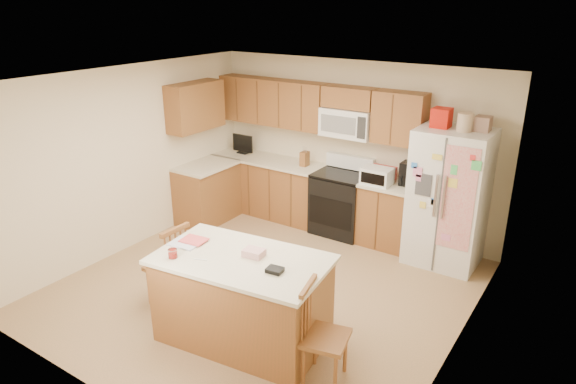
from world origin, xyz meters
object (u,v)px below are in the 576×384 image
Objects in this scene: refrigerator at (449,196)px; island at (243,298)px; windsor_chair_left at (169,267)px; windsor_chair_back at (278,274)px; windsor_chair_right at (323,337)px; stove at (341,202)px.

refrigerator is 3.06m from island.
island reaches higher than windsor_chair_left.
windsor_chair_left is (-2.28, -2.72, -0.46)m from refrigerator.
windsor_chair_back is at bearing -120.25° from refrigerator.
windsor_chair_left is 1.13× the size of windsor_chair_back.
island is (-1.17, -2.79, -0.45)m from refrigerator.
windsor_chair_right is (1.02, -0.78, 0.05)m from windsor_chair_back.
stove is at bearing 177.70° from refrigerator.
windsor_chair_right is at bearing -37.57° from windsor_chair_back.
windsor_chair_left reaches higher than windsor_chair_right.
island is at bearing -112.83° from refrigerator.
stove is 1.17× the size of windsor_chair_right.
stove is 0.55× the size of refrigerator.
refrigerator is at bearing 86.02° from windsor_chair_right.
refrigerator is (1.57, -0.06, 0.45)m from stove.
windsor_chair_back is at bearing 142.43° from windsor_chair_right.
stove reaches higher than windsor_chair_left.
island is at bearing -86.37° from windsor_chair_back.
island is 0.98m from windsor_chair_right.
refrigerator reaches higher than windsor_chair_right.
refrigerator is 2.92m from windsor_chair_right.
windsor_chair_left is 1.24m from windsor_chair_back.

